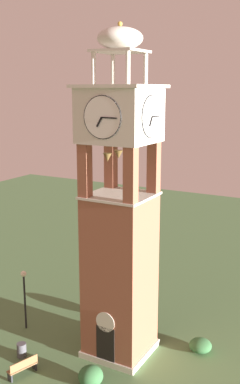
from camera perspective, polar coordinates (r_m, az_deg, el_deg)
ground at (r=26.97m, az=0.00°, el=-19.41°), size 80.00×80.00×0.00m
clock_tower at (r=23.89m, az=-0.00°, el=-4.45°), size 3.76×3.76×17.56m
park_bench at (r=25.33m, az=-12.17°, el=-20.80°), size 0.91×1.66×0.95m
lamp_post at (r=28.53m, az=-11.99°, el=-11.85°), size 0.36×0.36×3.76m
trash_bin at (r=26.84m, az=-12.31°, el=-18.92°), size 0.52×0.52×0.80m
shrub_near_entry at (r=27.11m, az=10.12°, el=-18.53°), size 1.27×1.27×0.74m
shrub_left_of_tower at (r=24.23m, az=-3.71°, el=-22.17°), size 1.25×1.25×1.00m
shrub_behind_bench at (r=30.67m, az=-3.30°, el=-14.24°), size 1.11×1.11×0.89m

